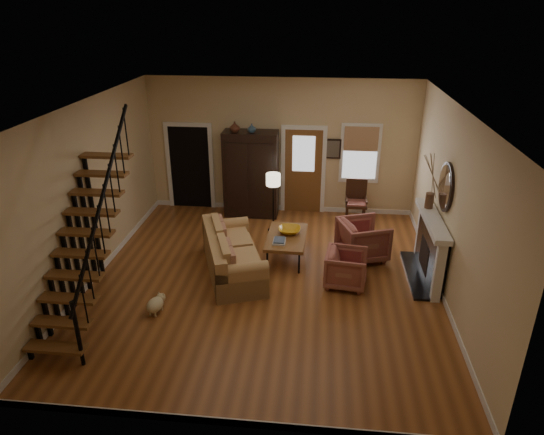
# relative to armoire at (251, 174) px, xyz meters

# --- Properties ---
(room) EXTENTS (7.00, 7.33, 3.30)m
(room) POSITION_rel_armoire_xyz_m (0.29, -1.39, 0.46)
(room) COLOR brown
(room) RESTS_ON ground
(staircase) EXTENTS (0.94, 2.80, 3.20)m
(staircase) POSITION_rel_armoire_xyz_m (-2.08, -4.45, 0.55)
(staircase) COLOR brown
(staircase) RESTS_ON ground
(fireplace) EXTENTS (0.33, 1.95, 2.30)m
(fireplace) POSITION_rel_armoire_xyz_m (3.83, -2.65, -0.31)
(fireplace) COLOR black
(fireplace) RESTS_ON ground
(armoire) EXTENTS (1.30, 0.60, 2.10)m
(armoire) POSITION_rel_armoire_xyz_m (0.00, 0.00, 0.00)
(armoire) COLOR black
(armoire) RESTS_ON ground
(vase_a) EXTENTS (0.24, 0.24, 0.25)m
(vase_a) POSITION_rel_armoire_xyz_m (-0.35, -0.10, 1.17)
(vase_a) COLOR #4C2619
(vase_a) RESTS_ON armoire
(vase_b) EXTENTS (0.20, 0.20, 0.21)m
(vase_b) POSITION_rel_armoire_xyz_m (0.05, -0.10, 1.16)
(vase_b) COLOR #334C60
(vase_b) RESTS_ON armoire
(sofa) EXTENTS (1.61, 2.38, 0.82)m
(sofa) POSITION_rel_armoire_xyz_m (0.05, -2.88, -0.64)
(sofa) COLOR tan
(sofa) RESTS_ON ground
(coffee_table) EXTENTS (0.82, 1.36, 0.51)m
(coffee_table) POSITION_rel_armoire_xyz_m (1.04, -2.21, -0.79)
(coffee_table) COLOR brown
(coffee_table) RESTS_ON ground
(bowl) EXTENTS (0.46, 0.46, 0.11)m
(bowl) POSITION_rel_armoire_xyz_m (1.09, -2.06, -0.48)
(bowl) COLOR gold
(bowl) RESTS_ON coffee_table
(books) EXTENTS (0.25, 0.34, 0.06)m
(books) POSITION_rel_armoire_xyz_m (0.92, -2.51, -0.51)
(books) COLOR beige
(books) RESTS_ON coffee_table
(armchair_left) EXTENTS (0.84, 0.83, 0.69)m
(armchair_left) POSITION_rel_armoire_xyz_m (2.23, -3.12, -0.71)
(armchair_left) COLOR maroon
(armchair_left) RESTS_ON ground
(armchair_right) EXTENTS (1.16, 1.14, 0.83)m
(armchair_right) POSITION_rel_armoire_xyz_m (2.60, -2.03, -0.63)
(armchair_right) COLOR maroon
(armchair_right) RESTS_ON ground
(floor_lamp) EXTENTS (0.43, 0.43, 1.41)m
(floor_lamp) POSITION_rel_armoire_xyz_m (0.64, -0.96, -0.35)
(floor_lamp) COLOR black
(floor_lamp) RESTS_ON ground
(side_chair) EXTENTS (0.54, 0.54, 1.02)m
(side_chair) POSITION_rel_armoire_xyz_m (2.55, -0.20, -0.54)
(side_chair) COLOR #3A2012
(side_chair) RESTS_ON ground
(dog) EXTENTS (0.34, 0.46, 0.30)m
(dog) POSITION_rel_armoire_xyz_m (-1.03, -4.40, -0.90)
(dog) COLOR beige
(dog) RESTS_ON ground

